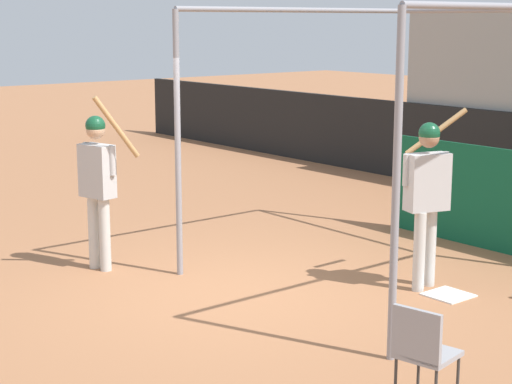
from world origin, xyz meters
TOP-DOWN VIEW (x-y plane):
  - ground_plane at (0.00, 0.00)m, footprint 60.00×60.00m
  - batting_cage at (0.64, 2.96)m, footprint 3.34×3.80m
  - home_plate at (1.49, 1.76)m, footprint 0.44×0.44m
  - player_batter at (1.13, 1.77)m, footprint 0.56×0.94m
  - player_waiting at (-1.76, -0.65)m, footprint 0.69×0.54m
  - folding_chair at (3.13, -0.64)m, footprint 0.46×0.46m

SIDE VIEW (x-z plane):
  - ground_plane at x=0.00m, z-range 0.00..0.00m
  - home_plate at x=1.49m, z-range 0.00..0.02m
  - folding_chair at x=3.13m, z-range 0.10..0.94m
  - player_waiting at x=-1.76m, z-range 0.07..2.16m
  - player_batter at x=1.13m, z-range 0.15..2.10m
  - batting_cage at x=0.64m, z-range -0.21..2.86m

